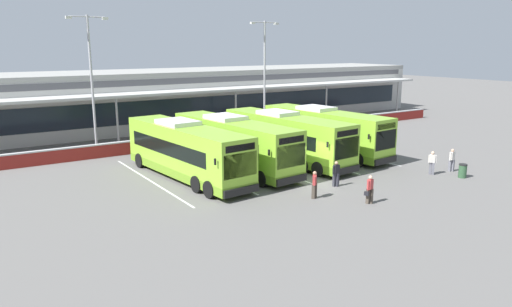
# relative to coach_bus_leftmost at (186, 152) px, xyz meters

# --- Properties ---
(ground_plane) EXTENTS (200.00, 200.00, 0.00)m
(ground_plane) POSITION_rel_coach_bus_leftmost_xyz_m (6.08, -5.31, -1.79)
(ground_plane) COLOR #605E5B
(terminal_building) EXTENTS (70.00, 13.00, 6.00)m
(terminal_building) POSITION_rel_coach_bus_leftmost_xyz_m (6.08, 21.60, 1.23)
(terminal_building) COLOR #B7B7B2
(terminal_building) RESTS_ON ground
(red_barrier_wall) EXTENTS (60.00, 0.40, 1.10)m
(red_barrier_wall) POSITION_rel_coach_bus_leftmost_xyz_m (6.08, 9.19, -1.23)
(red_barrier_wall) COLOR maroon
(red_barrier_wall) RESTS_ON ground
(coach_bus_leftmost) EXTENTS (3.78, 12.32, 3.78)m
(coach_bus_leftmost) POSITION_rel_coach_bus_leftmost_xyz_m (0.00, 0.00, 0.00)
(coach_bus_leftmost) COLOR #8CC633
(coach_bus_leftmost) RESTS_ON ground
(coach_bus_left_centre) EXTENTS (3.78, 12.32, 3.78)m
(coach_bus_left_centre) POSITION_rel_coach_bus_leftmost_xyz_m (3.80, 0.25, 0.00)
(coach_bus_left_centre) COLOR #8CC633
(coach_bus_left_centre) RESTS_ON ground
(coach_bus_centre) EXTENTS (3.78, 12.32, 3.78)m
(coach_bus_centre) POSITION_rel_coach_bus_leftmost_xyz_m (8.29, 0.10, 0.00)
(coach_bus_centre) COLOR #8CC633
(coach_bus_centre) RESTS_ON ground
(coach_bus_right_centre) EXTENTS (3.78, 12.32, 3.78)m
(coach_bus_right_centre) POSITION_rel_coach_bus_leftmost_xyz_m (12.56, 0.58, 0.00)
(coach_bus_right_centre) COLOR #8CC633
(coach_bus_right_centre) RESTS_ON ground
(bay_stripe_far_west) EXTENTS (0.14, 13.00, 0.01)m
(bay_stripe_far_west) POSITION_rel_coach_bus_leftmost_xyz_m (-2.32, 0.69, -1.78)
(bay_stripe_far_west) COLOR silver
(bay_stripe_far_west) RESTS_ON ground
(bay_stripe_west) EXTENTS (0.14, 13.00, 0.01)m
(bay_stripe_west) POSITION_rel_coach_bus_leftmost_xyz_m (1.88, 0.69, -1.78)
(bay_stripe_west) COLOR silver
(bay_stripe_west) RESTS_ON ground
(bay_stripe_mid_west) EXTENTS (0.14, 13.00, 0.01)m
(bay_stripe_mid_west) POSITION_rel_coach_bus_leftmost_xyz_m (6.08, 0.69, -1.78)
(bay_stripe_mid_west) COLOR silver
(bay_stripe_mid_west) RESTS_ON ground
(bay_stripe_centre) EXTENTS (0.14, 13.00, 0.01)m
(bay_stripe_centre) POSITION_rel_coach_bus_leftmost_xyz_m (10.28, 0.69, -1.78)
(bay_stripe_centre) COLOR silver
(bay_stripe_centre) RESTS_ON ground
(bay_stripe_mid_east) EXTENTS (0.14, 13.00, 0.01)m
(bay_stripe_mid_east) POSITION_rel_coach_bus_leftmost_xyz_m (14.48, 0.69, -1.78)
(bay_stripe_mid_east) COLOR silver
(bay_stripe_mid_east) RESTS_ON ground
(pedestrian_with_handbag) EXTENTS (0.65, 0.34, 1.62)m
(pedestrian_with_handbag) POSITION_rel_coach_bus_leftmost_xyz_m (6.17, -10.50, -0.93)
(pedestrian_with_handbag) COLOR #4C4238
(pedestrian_with_handbag) RESTS_ON ground
(pedestrian_in_dark_coat) EXTENTS (0.53, 0.30, 1.62)m
(pedestrian_in_dark_coat) POSITION_rel_coach_bus_leftmost_xyz_m (16.21, -8.70, -0.91)
(pedestrian_in_dark_coat) COLOR slate
(pedestrian_in_dark_coat) RESTS_ON ground
(pedestrian_child) EXTENTS (0.46, 0.43, 1.62)m
(pedestrian_child) POSITION_rel_coach_bus_leftmost_xyz_m (14.36, -8.46, -0.91)
(pedestrian_child) COLOR slate
(pedestrian_child) RESTS_ON ground
(pedestrian_near_bin) EXTENTS (0.53, 0.30, 1.62)m
(pedestrian_near_bin) POSITION_rel_coach_bus_leftmost_xyz_m (6.91, -6.98, -0.91)
(pedestrian_near_bin) COLOR #33333D
(pedestrian_near_bin) RESTS_ON ground
(pedestrian_approaching_bus) EXTENTS (0.43, 0.46, 1.62)m
(pedestrian_approaching_bus) POSITION_rel_coach_bus_leftmost_xyz_m (4.23, -8.08, -0.91)
(pedestrian_approaching_bus) COLOR #4C4238
(pedestrian_approaching_bus) RESTS_ON ground
(lamp_post_west) EXTENTS (3.24, 0.28, 11.00)m
(lamp_post_west) POSITION_rel_coach_bus_leftmost_xyz_m (-2.74, 11.51, 4.50)
(lamp_post_west) COLOR #9E9EA3
(lamp_post_west) RESTS_ON ground
(lamp_post_centre) EXTENTS (3.24, 0.28, 11.00)m
(lamp_post_centre) POSITION_rel_coach_bus_leftmost_xyz_m (14.11, 11.42, 4.50)
(lamp_post_centre) COLOR #9E9EA3
(lamp_post_centre) RESTS_ON ground
(litter_bin) EXTENTS (0.54, 0.54, 0.93)m
(litter_bin) POSITION_rel_coach_bus_leftmost_xyz_m (15.40, -10.11, -1.32)
(litter_bin) COLOR #2D5133
(litter_bin) RESTS_ON ground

